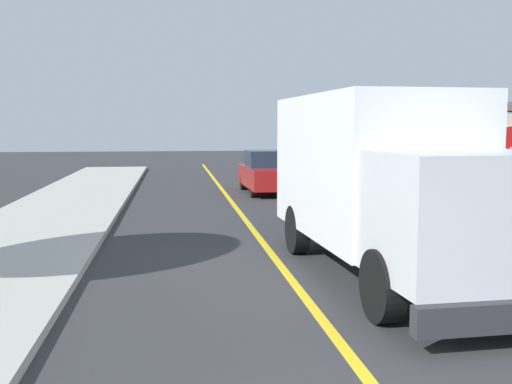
{
  "coord_description": "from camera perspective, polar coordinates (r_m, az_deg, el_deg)",
  "views": [
    {
      "loc": [
        -1.98,
        -3.68,
        2.64
      ],
      "look_at": [
        -0.45,
        7.61,
        1.4
      ],
      "focal_mm": 42.86,
      "sensor_mm": 36.0,
      "label": 1
    }
  ],
  "objects": [
    {
      "name": "parked_van_across",
      "position": [
        18.11,
        15.69,
        0.13
      ],
      "size": [
        1.93,
        4.45,
        1.67
      ],
      "color": "#B7B7BC",
      "rests_on": "ground"
    },
    {
      "name": "centre_line_yellow",
      "position": [
        14.07,
        0.52,
        -4.58
      ],
      "size": [
        0.16,
        56.0,
        0.01
      ],
      "primitive_type": "cube",
      "color": "gold",
      "rests_on": "ground"
    },
    {
      "name": "parked_car_near",
      "position": [
        17.07,
        7.51,
        -0.05
      ],
      "size": [
        1.85,
        4.42,
        1.67
      ],
      "color": "#2D4793",
      "rests_on": "ground"
    },
    {
      "name": "box_truck",
      "position": [
        10.99,
        11.84,
        1.51
      ],
      "size": [
        2.76,
        7.29,
        3.2
      ],
      "color": "white",
      "rests_on": "ground"
    },
    {
      "name": "parked_car_mid",
      "position": [
        23.97,
        1.13,
        1.8
      ],
      "size": [
        1.91,
        4.44,
        1.67
      ],
      "color": "maroon",
      "rests_on": "ground"
    },
    {
      "name": "stop_sign",
      "position": [
        13.79,
        22.68,
        2.47
      ],
      "size": [
        0.8,
        0.1,
        2.65
      ],
      "color": "gray",
      "rests_on": "ground"
    }
  ]
}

